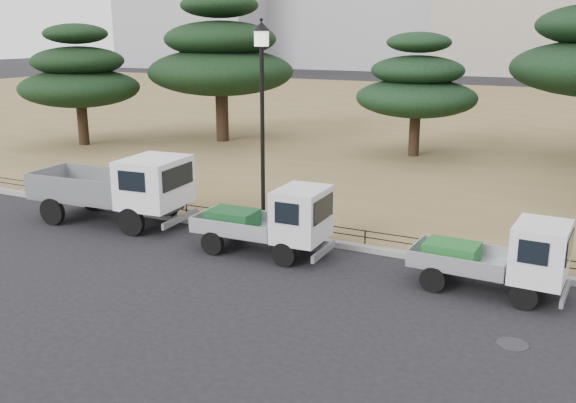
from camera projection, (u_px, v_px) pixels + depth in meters
The scene contains 13 objects.
ground at pixel (252, 269), 16.23m from camera, with size 220.00×220.00×0.00m, color black.
lawn at pixel (484, 121), 42.52m from camera, with size 120.00×56.00×0.15m, color olive.
curb at pixel (297, 238), 18.45m from camera, with size 120.00×0.25×0.16m, color gray.
truck_large at pixel (118, 186), 19.80m from camera, with size 5.13×2.40×2.17m.
truck_kei_front at pixel (271, 220), 17.10m from camera, with size 3.67×1.71×1.91m.
truck_kei_rear at pixel (500, 256), 14.54m from camera, with size 3.44×1.58×1.78m.
street_lamp at pixel (262, 92), 18.22m from camera, with size 0.53×0.53×5.94m.
pipe_fence at pixel (300, 224), 18.48m from camera, with size 38.00×0.04×0.40m.
tarp_pile at pixel (103, 190), 22.23m from camera, with size 1.52×1.28×0.87m.
manhole at pixel (512, 344), 12.33m from camera, with size 0.60×0.60×0.01m, color #2D2D30.
pine_west_far at pixel (79, 76), 32.25m from camera, with size 6.00×6.00×6.06m.
pine_west_near at pixel (221, 57), 33.17m from camera, with size 7.59×7.59×7.59m.
pine_center_left at pixel (417, 85), 29.36m from camera, with size 5.56×5.56×5.66m.
Camera 1 is at (7.77, -13.15, 5.84)m, focal length 40.00 mm.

